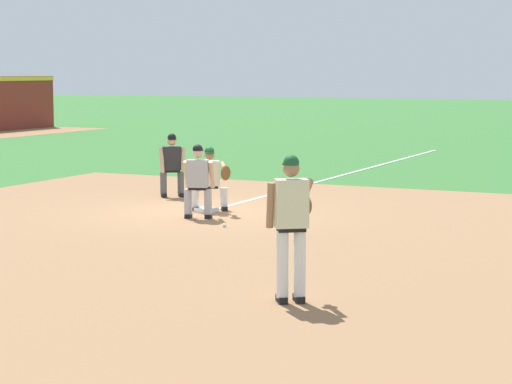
% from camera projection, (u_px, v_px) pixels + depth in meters
% --- Properties ---
extents(ground_plane, '(160.00, 160.00, 0.00)m').
position_uv_depth(ground_plane, '(206.00, 212.00, 20.42)').
color(ground_plane, '#336B2D').
extents(infield_dirt_patch, '(18.00, 18.00, 0.01)m').
position_uv_depth(infield_dirt_patch, '(238.00, 246.00, 16.43)').
color(infield_dirt_patch, '#936B47').
rests_on(infield_dirt_patch, ground).
extents(foul_line_stripe, '(17.58, 0.10, 0.00)m').
position_uv_depth(foul_line_stripe, '(353.00, 172.00, 28.30)').
color(foul_line_stripe, white).
rests_on(foul_line_stripe, ground).
extents(first_base_bag, '(0.38, 0.38, 0.09)m').
position_uv_depth(first_base_bag, '(206.00, 210.00, 20.41)').
color(first_base_bag, white).
rests_on(first_base_bag, ground).
extents(baseball, '(0.07, 0.07, 0.07)m').
position_uv_depth(baseball, '(224.00, 225.00, 18.47)').
color(baseball, white).
rests_on(baseball, ground).
extents(pitcher, '(0.85, 0.57, 1.86)m').
position_uv_depth(pitcher, '(292.00, 219.00, 12.37)').
color(pitcher, black).
rests_on(pitcher, ground).
extents(first_baseman, '(0.80, 1.05, 1.34)m').
position_uv_depth(first_baseman, '(211.00, 176.00, 20.46)').
color(first_baseman, black).
rests_on(first_baseman, ground).
extents(baserunner, '(0.56, 0.66, 1.46)m').
position_uv_depth(baserunner, '(198.00, 178.00, 19.47)').
color(baserunner, black).
rests_on(baserunner, ground).
extents(umpire, '(0.65, 0.68, 1.46)m').
position_uv_depth(umpire, '(172.00, 163.00, 22.79)').
color(umpire, black).
rests_on(umpire, ground).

